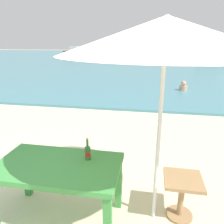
% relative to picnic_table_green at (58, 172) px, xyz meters
% --- Properties ---
extents(sea_water, '(120.00, 50.00, 0.08)m').
position_rel_picnic_table_green_xyz_m(sea_water, '(0.32, 29.48, -0.61)').
color(sea_water, teal).
rests_on(sea_water, ground_plane).
extents(picnic_table_green, '(1.40, 0.80, 0.76)m').
position_rel_picnic_table_green_xyz_m(picnic_table_green, '(0.00, 0.00, 0.00)').
color(picnic_table_green, '#3D8C42').
rests_on(picnic_table_green, ground_plane).
extents(beer_bottle_amber, '(0.07, 0.07, 0.26)m').
position_rel_picnic_table_green_xyz_m(beer_bottle_amber, '(0.30, 0.16, 0.20)').
color(beer_bottle_amber, '#2D662D').
rests_on(beer_bottle_amber, picnic_table_green).
extents(patio_umbrella, '(2.10, 2.10, 2.30)m').
position_rel_picnic_table_green_xyz_m(patio_umbrella, '(1.10, 0.24, 1.47)').
color(patio_umbrella, silver).
rests_on(patio_umbrella, ground_plane).
extents(side_table_wood, '(0.44, 0.44, 0.54)m').
position_rel_picnic_table_green_xyz_m(side_table_wood, '(1.41, 0.31, -0.30)').
color(side_table_wood, '#9E7A51').
rests_on(side_table_wood, ground_plane).
extents(swimmer_person, '(0.34, 0.34, 0.41)m').
position_rel_picnic_table_green_xyz_m(swimmer_person, '(2.32, 7.68, -0.41)').
color(swimmer_person, tan).
rests_on(swimmer_person, sea_water).
extents(boat_tanker, '(3.89, 1.06, 1.42)m').
position_rel_picnic_table_green_xyz_m(boat_tanker, '(-10.42, 30.21, -0.06)').
color(boat_tanker, '#4C4C4C').
rests_on(boat_tanker, sea_water).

